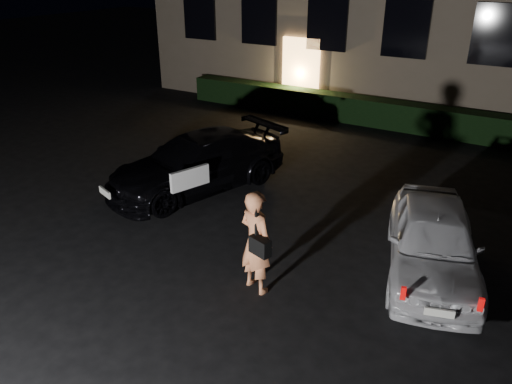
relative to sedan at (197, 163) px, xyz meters
The scene contains 5 objects.
ground 4.38m from the sedan, 54.50° to the right, with size 80.00×80.00×0.00m, color black.
hedge 7.42m from the sedan, 70.18° to the left, with size 15.00×0.70×0.85m, color black.
sedan is the anchor object (origin of this frame).
hatch 5.60m from the sedan, ahead, with size 2.39×3.85×1.22m.
man 4.23m from the sedan, 40.30° to the right, with size 0.74×0.60×1.76m.
Camera 1 is at (4.17, -5.04, 4.92)m, focal length 35.00 mm.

